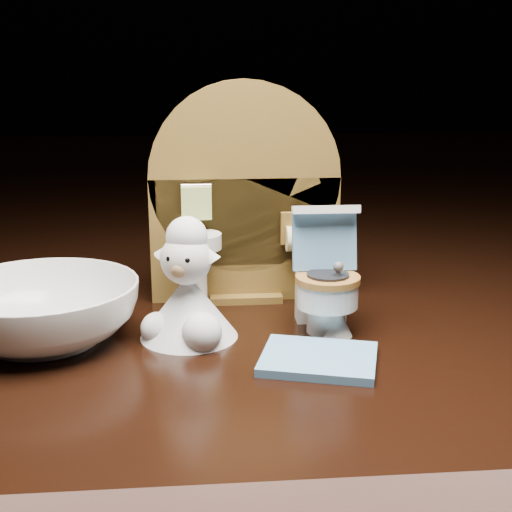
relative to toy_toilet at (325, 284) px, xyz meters
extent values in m
cube|color=black|center=(-0.05, 0.00, -0.08)|extent=(2.50, 2.50, 0.10)
cube|color=brown|center=(-0.05, 0.06, 0.01)|extent=(0.13, 0.02, 0.09)
cylinder|color=brown|center=(-0.05, 0.06, 0.06)|extent=(0.13, 0.02, 0.13)
cube|color=brown|center=(-0.05, 0.06, -0.03)|extent=(0.05, 0.04, 0.01)
cylinder|color=white|center=(-0.08, 0.05, -0.01)|extent=(0.01, 0.01, 0.04)
cylinder|color=white|center=(-0.08, 0.04, 0.02)|extent=(0.03, 0.03, 0.01)
cylinder|color=silver|center=(-0.08, 0.05, 0.03)|extent=(0.00, 0.00, 0.01)
cube|color=#C0D371|center=(-0.08, 0.05, 0.04)|extent=(0.02, 0.01, 0.02)
cube|color=brown|center=(-0.01, 0.05, 0.02)|extent=(0.02, 0.01, 0.02)
cylinder|color=beige|center=(-0.01, 0.05, 0.02)|extent=(0.02, 0.02, 0.02)
cylinder|color=white|center=(0.00, -0.01, -0.02)|extent=(0.02, 0.02, 0.02)
cylinder|color=white|center=(0.00, -0.01, 0.00)|extent=(0.04, 0.04, 0.02)
cylinder|color=#9E6328|center=(0.00, -0.01, 0.01)|extent=(0.04, 0.04, 0.00)
cube|color=white|center=(0.00, 0.01, -0.01)|extent=(0.03, 0.02, 0.05)
cube|color=#629CCC|center=(0.00, 0.01, 0.03)|extent=(0.04, 0.01, 0.04)
cube|color=white|center=(0.00, 0.00, 0.05)|extent=(0.04, 0.01, 0.01)
cylinder|color=#B1BF41|center=(0.01, 0.01, 0.02)|extent=(0.01, 0.01, 0.01)
cube|color=#629CCC|center=(-0.01, -0.05, -0.03)|extent=(0.07, 0.07, 0.00)
cone|color=white|center=(0.01, -0.01, -0.02)|extent=(0.02, 0.02, 0.02)
cylinder|color=#59595B|center=(0.01, -0.01, 0.00)|extent=(0.00, 0.00, 0.03)
sphere|color=#59595B|center=(0.01, -0.01, 0.02)|extent=(0.01, 0.01, 0.01)
cone|color=white|center=(-0.08, -0.01, -0.01)|extent=(0.06, 0.06, 0.04)
sphere|color=white|center=(-0.08, -0.03, -0.02)|extent=(0.02, 0.02, 0.02)
sphere|color=white|center=(-0.10, -0.01, -0.02)|extent=(0.02, 0.02, 0.02)
sphere|color=white|center=(-0.09, -0.01, 0.02)|extent=(0.03, 0.03, 0.03)
sphere|color=tan|center=(-0.09, -0.02, 0.02)|extent=(0.01, 0.01, 0.01)
sphere|color=white|center=(-0.08, -0.01, 0.03)|extent=(0.02, 0.02, 0.02)
cone|color=white|center=(-0.10, 0.00, 0.02)|extent=(0.02, 0.01, 0.01)
cone|color=white|center=(-0.07, -0.01, 0.02)|extent=(0.02, 0.01, 0.01)
sphere|color=black|center=(-0.09, -0.02, 0.02)|extent=(0.00, 0.00, 0.00)
sphere|color=black|center=(-0.08, -0.02, 0.02)|extent=(0.00, 0.00, 0.00)
imported|color=white|center=(-0.17, -0.01, -0.01)|extent=(0.15, 0.15, 0.04)
camera|label=1|loc=(-0.08, -0.42, 0.13)|focal=50.00mm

